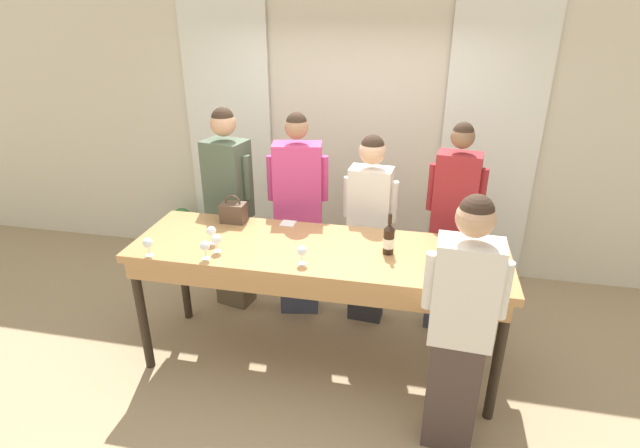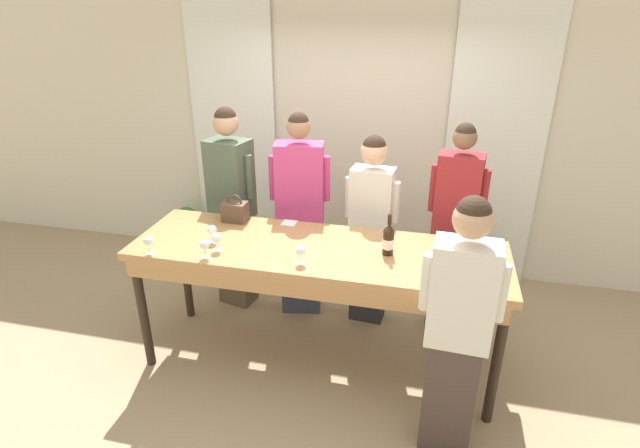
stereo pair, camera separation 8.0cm
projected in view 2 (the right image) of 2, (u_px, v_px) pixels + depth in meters
ground_plane at (318, 360)px, 4.06m from camera, size 18.00×18.00×0.00m
wall_back at (358, 137)px, 5.05m from camera, size 12.00×0.06×2.80m
curtain_panel_left at (235, 137)px, 5.29m from camera, size 0.90×0.03×2.69m
curtain_panel_right at (493, 153)px, 4.74m from camera, size 0.90×0.03×2.69m
tasting_bar at (317, 260)px, 3.65m from camera, size 2.74×0.84×1.03m
wine_bottle at (388, 240)px, 3.50m from camera, size 0.08×0.08×0.31m
handbag at (235, 211)px, 4.04m from camera, size 0.20×0.13×0.23m
wine_glass_front_left at (446, 246)px, 3.45m from camera, size 0.07×0.07×0.14m
wine_glass_front_mid at (216, 238)px, 3.55m from camera, size 0.07×0.07×0.14m
wine_glass_front_right at (148, 241)px, 3.51m from camera, size 0.07×0.07×0.14m
wine_glass_center_left at (205, 245)px, 3.46m from camera, size 0.07×0.07×0.14m
wine_glass_center_mid at (212, 230)px, 3.68m from camera, size 0.07×0.07×0.14m
wine_glass_center_right at (301, 251)px, 3.38m from camera, size 0.07×0.07×0.14m
napkin at (289, 223)px, 4.03m from camera, size 0.12×0.12×0.00m
guest_olive_jacket at (232, 207)px, 4.47m from camera, size 0.47×0.34×1.87m
guest_pink_top at (300, 215)px, 4.34m from camera, size 0.52×0.29×1.86m
guest_cream_sweater at (371, 227)px, 4.23m from camera, size 0.46×0.24×1.71m
guest_striped_shirt at (454, 230)px, 4.07m from camera, size 0.46×0.26×1.84m
host_pouring at (458, 327)px, 2.93m from camera, size 0.48×0.25×1.75m
potted_plant at (188, 231)px, 5.60m from camera, size 0.28×0.28×0.59m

